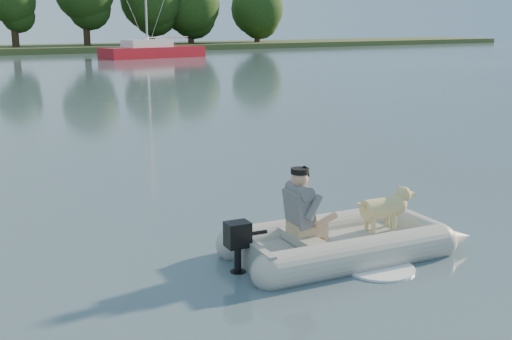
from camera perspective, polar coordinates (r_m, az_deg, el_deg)
water at (r=8.04m, az=5.72°, el=-8.59°), size 160.00×160.00×0.00m
dinghy at (r=8.38m, az=7.98°, el=-3.82°), size 4.70×3.56×1.28m
man at (r=8.05m, az=4.00°, el=-3.15°), size 0.74×0.66×0.99m
dog at (r=8.77m, az=11.05°, el=-3.62°), size 0.89×0.43×0.57m
outboard_motor at (r=7.76m, az=-1.64°, el=-7.08°), size 0.42×0.32×0.73m
sailboat at (r=56.33m, az=-9.21°, el=10.38°), size 9.37×3.90×12.50m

